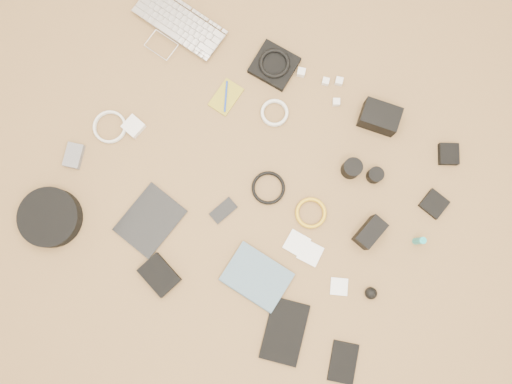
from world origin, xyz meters
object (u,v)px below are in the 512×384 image
at_px(phone, 223,211).
at_px(tablet, 150,220).
at_px(dslr_camera, 380,117).
at_px(paperback, 244,297).
at_px(laptop, 172,33).
at_px(headphone_case, 50,217).

bearing_deg(phone, tablet, -123.24).
xyz_separation_m(dslr_camera, paperback, (-0.17, -0.82, -0.03)).
height_order(laptop, phone, laptop).
xyz_separation_m(laptop, headphone_case, (-0.08, -0.83, 0.02)).
bearing_deg(paperback, headphone_case, 100.45).
bearing_deg(headphone_case, paperback, 3.42).
bearing_deg(dslr_camera, phone, -130.05).
xyz_separation_m(laptop, phone, (0.48, -0.54, -0.01)).
bearing_deg(dslr_camera, laptop, 175.69).
bearing_deg(laptop, tablet, -60.21).
xyz_separation_m(tablet, headphone_case, (-0.33, -0.15, 0.03)).
xyz_separation_m(dslr_camera, tablet, (-0.61, -0.72, -0.04)).
relative_size(laptop, headphone_case, 1.64).
relative_size(dslr_camera, headphone_case, 0.63).
distance_m(laptop, paperback, 1.05).
height_order(headphone_case, paperback, headphone_case).
xyz_separation_m(dslr_camera, headphone_case, (-0.94, -0.86, -0.01)).
xyz_separation_m(phone, paperback, (0.21, -0.25, 0.01)).
relative_size(dslr_camera, tablet, 0.62).
xyz_separation_m(laptop, dslr_camera, (0.86, 0.03, 0.03)).
relative_size(tablet, headphone_case, 1.03).
height_order(dslr_camera, headphone_case, dslr_camera).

